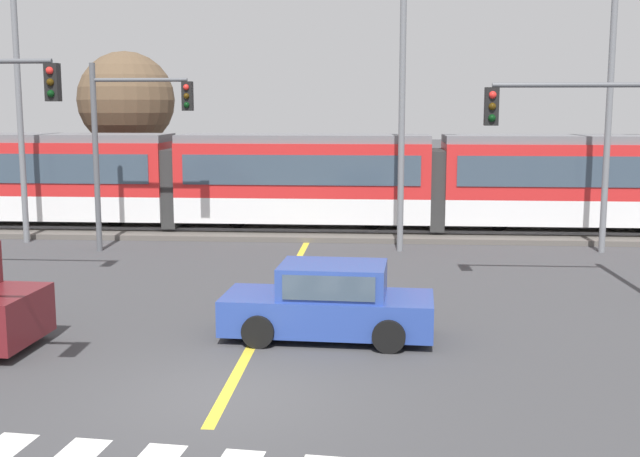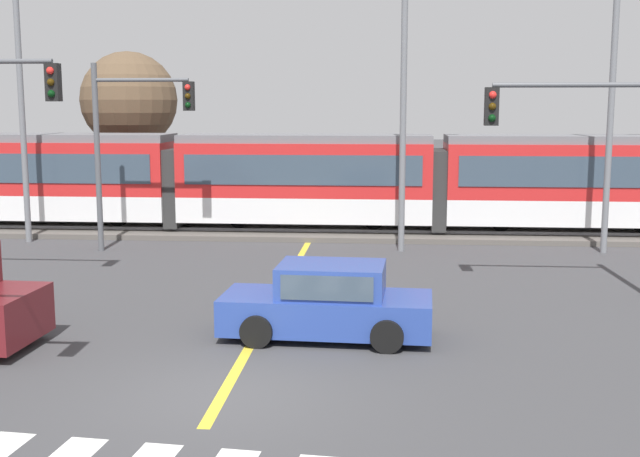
# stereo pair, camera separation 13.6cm
# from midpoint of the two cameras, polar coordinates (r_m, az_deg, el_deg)

# --- Properties ---
(ground_plane) EXTENTS (200.00, 200.00, 0.00)m
(ground_plane) POSITION_cam_midpoint_polar(r_m,az_deg,el_deg) (13.34, -7.03, -11.69)
(ground_plane) COLOR #3D3D3F
(track_bed) EXTENTS (120.00, 4.00, 0.18)m
(track_bed) POSITION_cam_midpoint_polar(r_m,az_deg,el_deg) (29.29, -0.75, -0.19)
(track_bed) COLOR #56514C
(track_bed) RESTS_ON ground
(rail_near) EXTENTS (120.00, 0.08, 0.10)m
(rail_near) POSITION_cam_midpoint_polar(r_m,az_deg,el_deg) (28.56, -0.87, -0.14)
(rail_near) COLOR #939399
(rail_near) RESTS_ON track_bed
(rail_far) EXTENTS (120.00, 0.08, 0.10)m
(rail_far) POSITION_cam_midpoint_polar(r_m,az_deg,el_deg) (29.98, -0.63, 0.28)
(rail_far) COLOR #939399
(rail_far) RESTS_ON track_bed
(light_rail_tram) EXTENTS (28.00, 2.64, 3.43)m
(light_rail_tram) POSITION_cam_midpoint_polar(r_m,az_deg,el_deg) (29.07, -1.28, 3.62)
(light_rail_tram) COLOR silver
(light_rail_tram) RESTS_ON track_bed
(lane_centre_line) EXTENTS (0.20, 15.97, 0.01)m
(lane_centre_line) POSITION_cam_midpoint_polar(r_m,az_deg,el_deg) (19.57, -3.28, -4.98)
(lane_centre_line) COLOR gold
(lane_centre_line) RESTS_ON ground
(sedan_crossing) EXTENTS (4.28, 2.08, 1.52)m
(sedan_crossing) POSITION_cam_midpoint_polar(r_m,az_deg,el_deg) (16.16, 0.39, -5.37)
(sedan_crossing) COLOR #284293
(sedan_crossing) RESTS_ON ground
(traffic_light_mid_right) EXTENTS (4.25, 0.38, 5.63)m
(traffic_light_mid_right) POSITION_cam_midpoint_polar(r_m,az_deg,el_deg) (20.16, 18.91, 5.68)
(traffic_light_mid_right) COLOR #515459
(traffic_light_mid_right) RESTS_ON ground
(traffic_light_far_left) EXTENTS (3.25, 0.38, 5.96)m
(traffic_light_far_left) POSITION_cam_midpoint_polar(r_m,az_deg,el_deg) (26.09, -13.64, 6.80)
(traffic_light_far_left) COLOR #515459
(traffic_light_far_left) RESTS_ON ground
(street_lamp_west) EXTENTS (2.40, 0.28, 9.76)m
(street_lamp_west) POSITION_cam_midpoint_polar(r_m,az_deg,el_deg) (28.85, -20.45, 9.91)
(street_lamp_west) COLOR slate
(street_lamp_west) RESTS_ON ground
(street_lamp_centre) EXTENTS (2.31, 0.28, 8.82)m
(street_lamp_centre) POSITION_cam_midpoint_polar(r_m,az_deg,el_deg) (25.55, 6.19, 9.52)
(street_lamp_centre) COLOR slate
(street_lamp_centre) RESTS_ON ground
(street_lamp_east) EXTENTS (2.50, 0.28, 9.23)m
(street_lamp_east) POSITION_cam_midpoint_polar(r_m,az_deg,el_deg) (26.77, 20.29, 9.50)
(street_lamp_east) COLOR slate
(street_lamp_east) RESTS_ON ground
(bare_tree_west) EXTENTS (4.16, 4.16, 6.96)m
(bare_tree_west) POSITION_cam_midpoint_polar(r_m,az_deg,el_deg) (36.10, -13.73, 8.84)
(bare_tree_west) COLOR brown
(bare_tree_west) RESTS_ON ground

